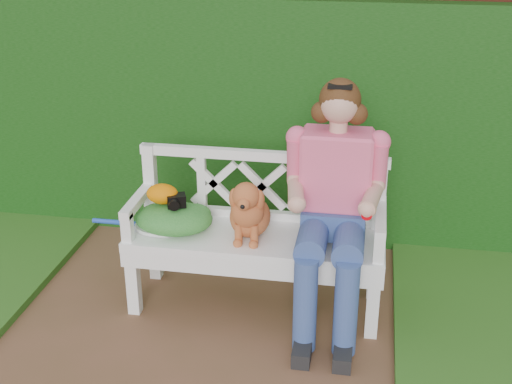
# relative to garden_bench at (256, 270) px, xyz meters

# --- Properties ---
(ground) EXTENTS (60.00, 60.00, 0.00)m
(ground) POSITION_rel_garden_bench_xyz_m (-0.27, -0.73, -0.24)
(ground) COLOR brown
(brick_wall) EXTENTS (10.00, 0.30, 2.20)m
(brick_wall) POSITION_rel_garden_bench_xyz_m (-0.27, 1.17, 0.86)
(brick_wall) COLOR maroon
(brick_wall) RESTS_ON ground
(ivy_hedge) EXTENTS (10.00, 0.18, 1.70)m
(ivy_hedge) POSITION_rel_garden_bench_xyz_m (-0.27, 0.95, 0.61)
(ivy_hedge) COLOR #1E4D18
(ivy_hedge) RESTS_ON ground
(garden_bench) EXTENTS (1.63, 0.76, 0.48)m
(garden_bench) POSITION_rel_garden_bench_xyz_m (0.00, 0.00, 0.00)
(garden_bench) COLOR white
(garden_bench) RESTS_ON ground
(seated_woman) EXTENTS (0.76, 0.91, 1.40)m
(seated_woman) POSITION_rel_garden_bench_xyz_m (0.45, -0.02, 0.46)
(seated_woman) COLOR #DE555E
(seated_woman) RESTS_ON ground
(dog) EXTENTS (0.37, 0.42, 0.38)m
(dog) POSITION_rel_garden_bench_xyz_m (-0.03, -0.04, 0.43)
(dog) COLOR brown
(dog) RESTS_ON garden_bench
(tennis_racket) EXTENTS (0.63, 0.28, 0.03)m
(tennis_racket) POSITION_rel_garden_bench_xyz_m (-0.60, -0.02, 0.26)
(tennis_racket) COLOR white
(tennis_racket) RESTS_ON garden_bench
(green_bag) EXTENTS (0.50, 0.41, 0.16)m
(green_bag) POSITION_rel_garden_bench_xyz_m (-0.49, -0.03, 0.32)
(green_bag) COLOR #307728
(green_bag) RESTS_ON garden_bench
(camera_item) EXTENTS (0.13, 0.12, 0.07)m
(camera_item) POSITION_rel_garden_bench_xyz_m (-0.47, -0.03, 0.43)
(camera_item) COLOR black
(camera_item) RESTS_ON green_bag
(baseball_glove) EXTENTS (0.22, 0.19, 0.12)m
(baseball_glove) POSITION_rel_garden_bench_xyz_m (-0.56, -0.01, 0.46)
(baseball_glove) COLOR #D96F02
(baseball_glove) RESTS_ON green_bag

